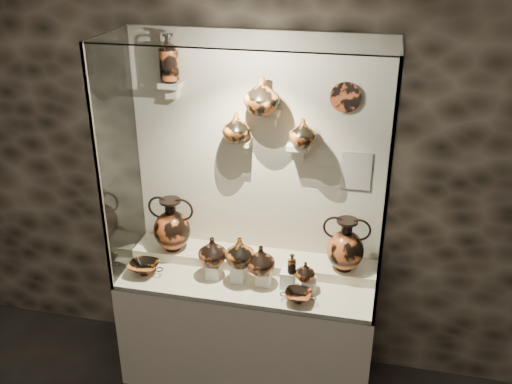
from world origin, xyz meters
TOP-DOWN VIEW (x-y plane):
  - wall_back at (0.00, 2.50)m, footprint 5.00×0.02m
  - plinth at (0.00, 2.18)m, footprint 1.70×0.60m
  - front_tier at (0.00, 2.18)m, footprint 1.68×0.58m
  - rear_tier at (0.00, 2.35)m, footprint 1.70×0.25m
  - back_panel at (0.00, 2.50)m, footprint 1.70×0.03m
  - glass_front at (0.00, 1.88)m, footprint 1.70×0.01m
  - glass_left at (-0.85, 2.18)m, footprint 0.01×0.60m
  - glass_right at (0.85, 2.18)m, footprint 0.01×0.60m
  - glass_top at (0.00, 2.18)m, footprint 1.70×0.60m
  - frame_post_left at (-0.84, 1.89)m, footprint 0.02×0.02m
  - frame_post_right at (0.84, 1.89)m, footprint 0.02×0.02m
  - pedestal_a at (-0.22, 2.13)m, footprint 0.09×0.09m
  - pedestal_b at (-0.05, 2.13)m, footprint 0.09×0.09m
  - pedestal_c at (0.12, 2.13)m, footprint 0.09×0.09m
  - pedestal_d at (0.28, 2.13)m, footprint 0.09×0.09m
  - pedestal_e at (0.42, 2.13)m, footprint 0.09×0.09m
  - bracket_ul at (-0.55, 2.42)m, footprint 0.14×0.12m
  - bracket_ca at (-0.10, 2.42)m, footprint 0.14×0.12m
  - bracket_cb at (0.10, 2.42)m, footprint 0.10×0.12m
  - bracket_cc at (0.28, 2.42)m, footprint 0.14×0.12m
  - amphora_left at (-0.57, 2.32)m, footprint 0.38×0.38m
  - amphora_right at (0.62, 2.32)m, footprint 0.30×0.30m
  - jug_a at (-0.23, 2.14)m, footprint 0.19×0.19m
  - jug_b at (-0.03, 2.11)m, footprint 0.22×0.22m
  - jug_c at (0.10, 2.12)m, footprint 0.19×0.19m
  - jug_e at (0.39, 2.11)m, footprint 0.14×0.14m
  - lekythos_small at (0.31, 2.12)m, footprint 0.08×0.08m
  - kylix_left at (-0.69, 2.07)m, footprint 0.26×0.22m
  - kylix_right at (0.37, 1.98)m, footprint 0.22×0.19m
  - lekythos_tall at (-0.55, 2.40)m, footprint 0.15×0.15m
  - ovoid_vase_a at (-0.12, 2.38)m, footprint 0.22×0.22m
  - ovoid_vase_b at (0.05, 2.36)m, footprint 0.27×0.27m
  - ovoid_vase_c at (0.31, 2.38)m, footprint 0.19×0.19m
  - wall_plate at (0.55, 2.47)m, footprint 0.19×0.02m
  - info_placard at (0.65, 2.47)m, footprint 0.19×0.01m

SIDE VIEW (x-z plane):
  - plinth at x=0.00m, z-range 0.00..0.80m
  - front_tier at x=0.00m, z-range 0.80..0.83m
  - rear_tier at x=0.00m, z-range 0.80..0.90m
  - pedestal_e at x=0.42m, z-range 0.83..0.91m
  - kylix_right at x=0.37m, z-range 0.83..0.92m
  - pedestal_c at x=0.12m, z-range 0.83..0.92m
  - pedestal_a at x=-0.22m, z-range 0.83..0.93m
  - kylix_left at x=-0.69m, z-range 0.83..0.93m
  - pedestal_d at x=0.28m, z-range 0.83..0.95m
  - pedestal_b at x=-0.05m, z-range 0.83..0.96m
  - jug_e at x=0.39m, z-range 0.91..1.04m
  - jug_c at x=0.10m, z-range 0.92..1.11m
  - lekythos_small at x=0.31m, z-range 0.95..1.10m
  - jug_a at x=-0.23m, z-range 0.93..1.13m
  - jug_b at x=-0.03m, z-range 0.96..1.16m
  - amphora_right at x=0.62m, z-range 0.90..1.27m
  - amphora_left at x=-0.57m, z-range 0.90..1.29m
  - info_placard at x=0.65m, z-range 1.41..1.67m
  - wall_back at x=0.00m, z-range 0.00..3.20m
  - back_panel at x=0.00m, z-range 0.80..2.40m
  - glass_front at x=0.00m, z-range 0.80..2.40m
  - glass_left at x=-0.85m, z-range 0.80..2.40m
  - glass_right at x=0.85m, z-range 0.80..2.40m
  - frame_post_left at x=-0.84m, z-range 0.80..2.40m
  - frame_post_right at x=0.84m, z-range 0.80..2.40m
  - bracket_ca at x=-0.10m, z-range 1.68..1.72m
  - bracket_cc at x=0.28m, z-range 1.68..1.72m
  - ovoid_vase_c at x=0.31m, z-range 1.72..1.90m
  - ovoid_vase_a at x=-0.12m, z-range 1.72..1.90m
  - bracket_cb at x=0.10m, z-range 1.88..1.92m
  - wall_plate at x=0.55m, z-range 1.93..2.12m
  - ovoid_vase_b at x=0.05m, z-range 1.92..2.15m
  - bracket_ul at x=-0.55m, z-range 2.03..2.07m
  - lekythos_tall at x=-0.55m, z-range 2.07..2.40m
  - glass_top at x=0.00m, z-range 2.39..2.40m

